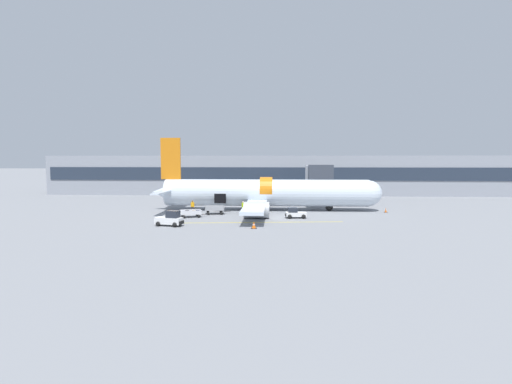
{
  "coord_description": "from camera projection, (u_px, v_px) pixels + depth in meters",
  "views": [
    {
      "loc": [
        -0.57,
        -51.93,
        7.73
      ],
      "look_at": [
        -3.68,
        5.01,
        2.93
      ],
      "focal_mm": 28.0,
      "sensor_mm": 36.0,
      "label": 1
    }
  ],
  "objects": [
    {
      "name": "ground_crew_loader_a",
      "position": [
        245.0,
        208.0,
        55.27
      ],
      "size": [
        0.49,
        0.61,
        1.76
      ],
      "color": "black",
      "rests_on": "ground_plane"
    },
    {
      "name": "apron_marking_line",
      "position": [
        261.0,
        222.0,
        48.33
      ],
      "size": [
        19.97,
        2.31,
        0.01
      ],
      "color": "yellow",
      "rests_on": "ground_plane"
    },
    {
      "name": "safety_cone_engine_left",
      "position": [
        254.0,
        225.0,
        44.13
      ],
      "size": [
        0.64,
        0.64,
        0.76
      ],
      "color": "black",
      "rests_on": "ground_plane"
    },
    {
      "name": "ground_plane",
      "position": [
        282.0,
        218.0,
        52.29
      ],
      "size": [
        500.0,
        500.0,
        0.0
      ],
      "primitive_type": "plane",
      "color": "gray"
    },
    {
      "name": "jet_bridge_stub",
      "position": [
        317.0,
        175.0,
        66.53
      ],
      "size": [
        3.76,
        14.0,
        6.77
      ],
      "color": "#4C4C51",
      "rests_on": "ground_plane"
    },
    {
      "name": "baggage_cart_loading",
      "position": [
        215.0,
        210.0,
        55.49
      ],
      "size": [
        3.64,
        2.47,
        1.16
      ],
      "color": "#999BA0",
      "rests_on": "ground_plane"
    },
    {
      "name": "baggage_cart_queued",
      "position": [
        192.0,
        214.0,
        52.57
      ],
      "size": [
        3.73,
        2.6,
        0.95
      ],
      "color": "silver",
      "rests_on": "ground_plane"
    },
    {
      "name": "ground_crew_driver",
      "position": [
        193.0,
        206.0,
        56.86
      ],
      "size": [
        0.61,
        0.53,
        1.77
      ],
      "color": "#2D2D33",
      "rests_on": "ground_plane"
    },
    {
      "name": "terminal_strip",
      "position": [
        280.0,
        175.0,
        88.35
      ],
      "size": [
        99.41,
        13.09,
        8.32
      ],
      "color": "gray",
      "rests_on": "ground_plane"
    },
    {
      "name": "safety_cone_nose",
      "position": [
        386.0,
        210.0,
        57.2
      ],
      "size": [
        0.44,
        0.44,
        0.68
      ],
      "color": "black",
      "rests_on": "ground_plane"
    },
    {
      "name": "ground_crew_loader_b",
      "position": [
        243.0,
        207.0,
        56.13
      ],
      "size": [
        0.49,
        0.6,
        1.73
      ],
      "color": "#2D2D33",
      "rests_on": "ground_plane"
    },
    {
      "name": "airplane",
      "position": [
        263.0,
        193.0,
        59.32
      ],
      "size": [
        34.28,
        30.39,
        10.8
      ],
      "color": "silver",
      "rests_on": "ground_plane"
    },
    {
      "name": "baggage_tug_lead",
      "position": [
        295.0,
        213.0,
        51.83
      ],
      "size": [
        2.81,
        1.95,
        1.38
      ],
      "color": "white",
      "rests_on": "ground_plane"
    },
    {
      "name": "baggage_tug_mid",
      "position": [
        170.0,
        220.0,
        45.68
      ],
      "size": [
        3.39,
        2.17,
        1.79
      ],
      "color": "white",
      "rests_on": "ground_plane"
    }
  ]
}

